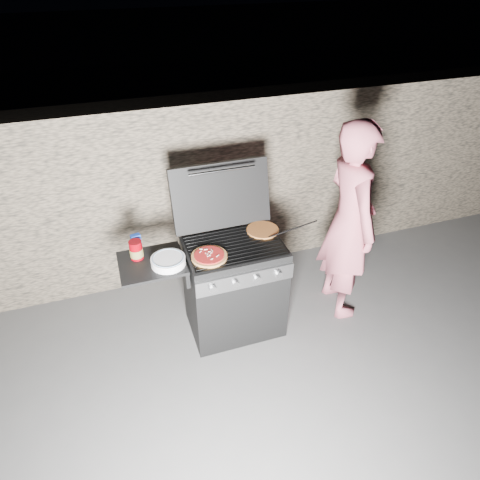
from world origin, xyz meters
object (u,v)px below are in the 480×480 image
object	(u,v)px
pizza_topped	(209,256)
sauce_jar	(136,250)
gas_grill	(207,294)
person	(349,223)

from	to	relation	value
pizza_topped	sauce_jar	bearing A→B (deg)	160.81
gas_grill	person	xyz separation A→B (m)	(1.29, -0.02, 0.47)
gas_grill	sauce_jar	xyz separation A→B (m)	(-0.52, 0.09, 0.52)
gas_grill	pizza_topped	size ratio (longest dim) A/B	4.78
gas_grill	sauce_jar	world-z (taller)	sauce_jar
gas_grill	sauce_jar	distance (m)	0.74
pizza_topped	sauce_jar	size ratio (longest dim) A/B	1.80
person	pizza_topped	bearing A→B (deg)	97.38
gas_grill	sauce_jar	size ratio (longest dim) A/B	8.60
sauce_jar	person	world-z (taller)	person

